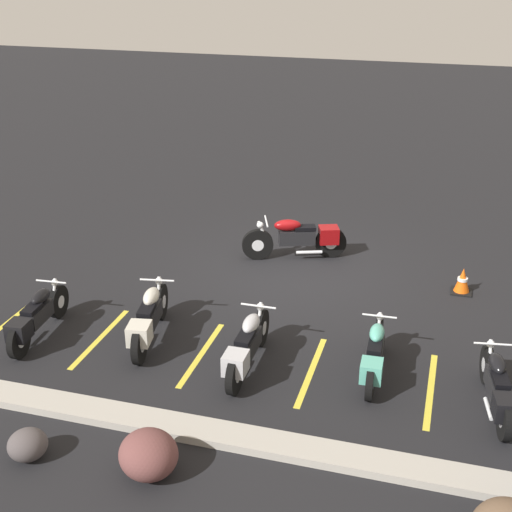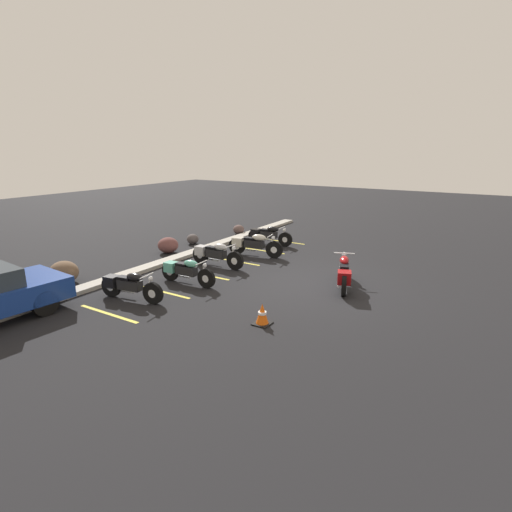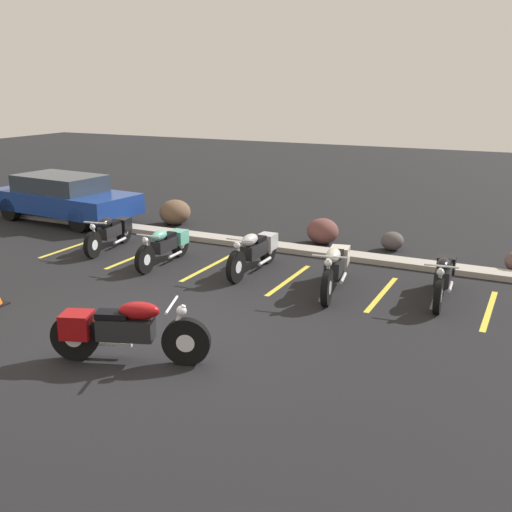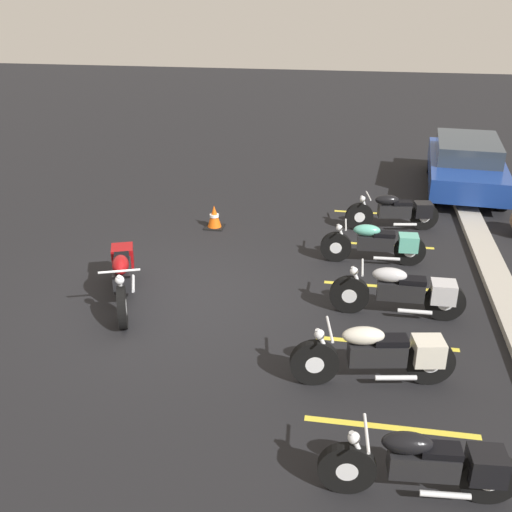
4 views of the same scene
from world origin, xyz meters
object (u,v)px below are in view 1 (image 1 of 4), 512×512
(parked_bike_0, at_px, (498,388))
(landscape_rock_0, at_px, (149,455))
(traffic_cone, at_px, (462,281))
(landscape_rock_3, at_px, (28,445))
(motorcycle_maroon_featured, at_px, (300,238))
(parked_bike_2, at_px, (247,346))
(parked_bike_4, at_px, (36,317))
(parked_bike_1, at_px, (374,354))
(parked_bike_3, at_px, (149,318))

(parked_bike_0, xyz_separation_m, landscape_rock_0, (4.30, 2.64, -0.11))
(landscape_rock_0, distance_m, traffic_cone, 7.54)
(landscape_rock_3, bearing_deg, parked_bike_0, -154.85)
(motorcycle_maroon_featured, bearing_deg, parked_bike_2, 72.24)
(parked_bike_0, distance_m, parked_bike_2, 3.80)
(parked_bike_4, bearing_deg, landscape_rock_3, -154.45)
(parked_bike_1, relative_size, landscape_rock_0, 2.47)
(landscape_rock_3, bearing_deg, motorcycle_maroon_featured, -104.73)
(parked_bike_4, relative_size, landscape_rock_0, 2.56)
(motorcycle_maroon_featured, distance_m, landscape_rock_0, 7.31)
(parked_bike_1, bearing_deg, parked_bike_4, 91.84)
(landscape_rock_3, distance_m, traffic_cone, 8.62)
(parked_bike_1, bearing_deg, landscape_rock_3, 125.66)
(parked_bike_1, height_order, parked_bike_4, parked_bike_4)
(parked_bike_1, distance_m, parked_bike_4, 5.76)
(parked_bike_4, bearing_deg, parked_bike_2, -93.57)
(motorcycle_maroon_featured, relative_size, parked_bike_1, 1.10)
(parked_bike_2, height_order, traffic_cone, parked_bike_2)
(parked_bike_1, xyz_separation_m, landscape_rock_0, (2.47, 3.06, -0.10))
(parked_bike_3, bearing_deg, parked_bike_1, -100.42)
(landscape_rock_3, bearing_deg, parked_bike_2, -127.17)
(motorcycle_maroon_featured, bearing_deg, parked_bike_4, 32.28)
(parked_bike_1, xyz_separation_m, parked_bike_3, (3.84, -0.02, 0.04))
(parked_bike_0, height_order, parked_bike_2, parked_bike_2)
(parked_bike_0, relative_size, traffic_cone, 3.86)
(parked_bike_4, relative_size, landscape_rock_3, 3.86)
(landscape_rock_0, height_order, traffic_cone, landscape_rock_0)
(traffic_cone, bearing_deg, parked_bike_0, 98.15)
(landscape_rock_0, height_order, landscape_rock_3, landscape_rock_0)
(motorcycle_maroon_featured, xyz_separation_m, parked_bike_0, (-4.00, 4.66, -0.06))
(motorcycle_maroon_featured, height_order, parked_bike_3, motorcycle_maroon_featured)
(landscape_rock_3, bearing_deg, parked_bike_3, -95.29)
(motorcycle_maroon_featured, distance_m, parked_bike_2, 4.62)
(parked_bike_4, bearing_deg, motorcycle_maroon_featured, -41.70)
(parked_bike_1, relative_size, traffic_cone, 3.84)
(parked_bike_3, height_order, traffic_cone, parked_bike_3)
(parked_bike_2, bearing_deg, parked_bike_3, 77.78)
(parked_bike_4, xyz_separation_m, traffic_cone, (-7.01, -3.90, -0.19))
(motorcycle_maroon_featured, relative_size, landscape_rock_3, 4.10)
(parked_bike_3, relative_size, landscape_rock_3, 4.10)
(motorcycle_maroon_featured, relative_size, parked_bike_2, 1.02)
(parked_bike_4, bearing_deg, traffic_cone, -65.11)
(parked_bike_0, bearing_deg, parked_bike_2, 79.95)
(motorcycle_maroon_featured, relative_size, parked_bike_4, 1.06)
(parked_bike_2, bearing_deg, motorcycle_maroon_featured, 2.21)
(motorcycle_maroon_featured, xyz_separation_m, parked_bike_2, (-0.20, 4.61, -0.03))
(traffic_cone, bearing_deg, parked_bike_2, 49.98)
(parked_bike_0, height_order, landscape_rock_0, parked_bike_0)
(parked_bike_2, height_order, landscape_rock_0, parked_bike_2)
(parked_bike_1, height_order, parked_bike_3, parked_bike_3)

